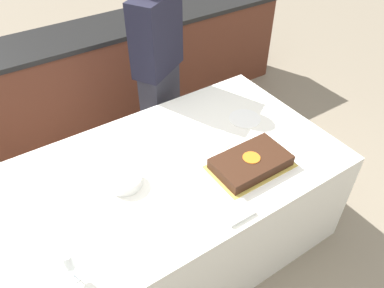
% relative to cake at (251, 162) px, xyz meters
% --- Properties ---
extents(ground_plane, '(14.00, 14.00, 0.00)m').
position_rel_cake_xyz_m(ground_plane, '(-0.47, 0.26, -0.78)').
color(ground_plane, gray).
extents(back_counter, '(4.40, 0.58, 0.92)m').
position_rel_cake_xyz_m(back_counter, '(-0.47, 1.92, -0.32)').
color(back_counter, '#5B2D1E').
rests_on(back_counter, ground_plane).
extents(dining_table, '(2.18, 1.17, 0.75)m').
position_rel_cake_xyz_m(dining_table, '(-0.47, 0.26, -0.41)').
color(dining_table, white).
rests_on(dining_table, ground_plane).
extents(cake, '(0.48, 0.30, 0.07)m').
position_rel_cake_xyz_m(cake, '(0.00, 0.00, 0.00)').
color(cake, gold).
rests_on(cake, dining_table).
extents(plate_stack, '(0.20, 0.20, 0.06)m').
position_rel_cake_xyz_m(plate_stack, '(-0.67, 0.28, -0.01)').
color(plate_stack, white).
rests_on(plate_stack, dining_table).
extents(wine_glass, '(0.07, 0.07, 0.17)m').
position_rel_cake_xyz_m(wine_glass, '(-1.10, -0.11, 0.08)').
color(wine_glass, white).
rests_on(wine_glass, dining_table).
extents(side_plate_near_cake, '(0.21, 0.21, 0.00)m').
position_rel_cake_xyz_m(side_plate_near_cake, '(-0.03, 0.31, -0.03)').
color(side_plate_near_cake, white).
rests_on(side_plate_near_cake, dining_table).
extents(side_plate_right_edge, '(0.21, 0.21, 0.00)m').
position_rel_cake_xyz_m(side_plate_right_edge, '(0.27, 0.37, -0.03)').
color(side_plate_right_edge, white).
rests_on(side_plate_right_edge, dining_table).
extents(utensil_pile, '(0.16, 0.11, 0.02)m').
position_rel_cake_xyz_m(utensil_pile, '(-0.28, -0.23, -0.02)').
color(utensil_pile, white).
rests_on(utensil_pile, dining_table).
extents(person_cutting_cake, '(0.46, 0.38, 1.62)m').
position_rel_cake_xyz_m(person_cutting_cake, '(0.00, 1.06, 0.05)').
color(person_cutting_cake, '#282833').
rests_on(person_cutting_cake, ground_plane).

